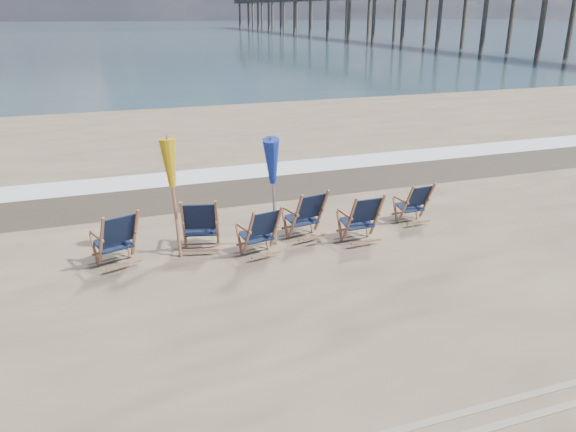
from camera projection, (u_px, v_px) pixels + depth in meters
name	position (u px, v px, depth m)	size (l,w,h in m)	color
ocean	(92.00, 31.00, 121.19)	(400.00, 400.00, 0.00)	#334C55
surf_foam	(213.00, 175.00, 15.40)	(200.00, 1.40, 0.01)	silver
wet_sand_strip	(226.00, 190.00, 14.08)	(200.00, 2.60, 0.00)	#42362A
beach_chair_0	(135.00, 235.00, 9.83)	(0.69, 0.78, 1.08)	black
beach_chair_1	(217.00, 225.00, 10.29)	(0.70, 0.78, 1.09)	black
beach_chair_2	(276.00, 229.00, 10.21)	(0.64, 0.72, 1.00)	black
beach_chair_3	(322.00, 213.00, 10.97)	(0.67, 0.75, 1.05)	black
beach_chair_4	(377.00, 217.00, 10.74)	(0.67, 0.76, 1.05)	black
beach_chair_5	(427.00, 202.00, 11.75)	(0.60, 0.68, 0.94)	black
umbrella_yellow	(172.00, 170.00, 9.78)	(0.30, 0.30, 2.14)	#9A6545
umbrella_blue	(273.00, 163.00, 10.05)	(0.30, 0.30, 2.19)	#A5A5AD
fishing_pier	(365.00, 7.00, 83.87)	(4.40, 140.00, 9.30)	brown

